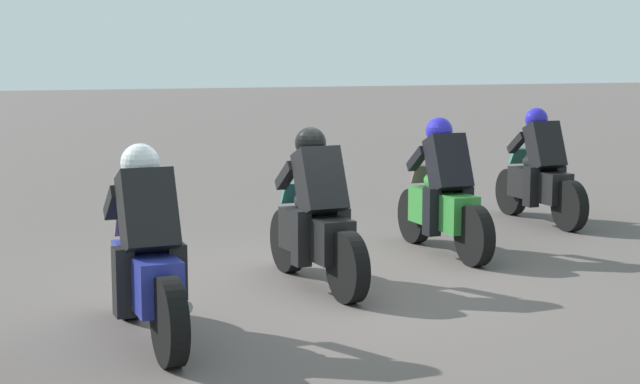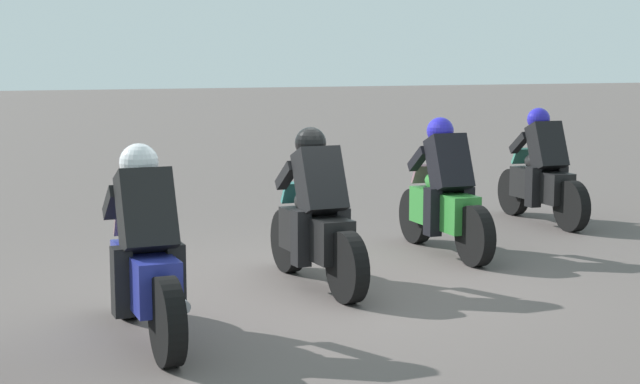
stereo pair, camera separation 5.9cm
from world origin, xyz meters
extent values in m
plane|color=#564D4A|center=(0.00, 0.00, 0.00)|extent=(120.00, 120.00, 0.00)
cylinder|color=black|center=(2.85, -4.17, 0.32)|extent=(0.65, 0.19, 0.64)
cylinder|color=black|center=(1.46, -4.06, 0.32)|extent=(0.65, 0.19, 0.64)
cube|color=black|center=(2.15, -4.12, 0.50)|extent=(1.12, 0.41, 0.40)
ellipsoid|color=black|center=(2.25, -4.13, 0.80)|extent=(0.50, 0.34, 0.24)
cube|color=red|center=(1.64, -4.08, 0.52)|extent=(0.07, 0.16, 0.08)
cylinder|color=#A5A5AD|center=(1.79, -4.25, 0.37)|extent=(0.43, 0.13, 0.10)
cube|color=black|center=(2.05, -4.11, 1.02)|extent=(0.51, 0.44, 0.66)
sphere|color=#2420B0|center=(2.27, -4.13, 1.36)|extent=(0.32, 0.32, 0.30)
cube|color=#3B846F|center=(2.65, -4.16, 0.84)|extent=(0.17, 0.27, 0.23)
cube|color=black|center=(2.05, -3.91, 0.50)|extent=(0.19, 0.15, 0.52)
cube|color=black|center=(2.02, -4.31, 0.50)|extent=(0.19, 0.15, 0.52)
cube|color=black|center=(2.45, -3.96, 1.04)|extent=(0.39, 0.13, 0.31)
cube|color=black|center=(2.42, -4.32, 1.04)|extent=(0.39, 0.13, 0.31)
cylinder|color=black|center=(1.59, -1.91, 0.32)|extent=(0.65, 0.18, 0.64)
cylinder|color=black|center=(0.19, -1.83, 0.32)|extent=(0.65, 0.18, 0.64)
cube|color=#2D7B30|center=(0.89, -1.87, 0.50)|extent=(1.12, 0.39, 0.40)
ellipsoid|color=#2D7B30|center=(0.99, -1.87, 0.80)|extent=(0.50, 0.33, 0.24)
cube|color=red|center=(0.38, -1.84, 0.52)|extent=(0.07, 0.16, 0.08)
cylinder|color=#A5A5AD|center=(0.53, -2.01, 0.37)|extent=(0.43, 0.13, 0.10)
cube|color=black|center=(0.79, -1.86, 1.02)|extent=(0.51, 0.43, 0.66)
sphere|color=#2420B0|center=(1.01, -1.88, 1.36)|extent=(0.32, 0.32, 0.30)
cube|color=#7F5B64|center=(1.39, -1.90, 0.84)|extent=(0.17, 0.27, 0.23)
cube|color=black|center=(0.78, -1.66, 0.50)|extent=(0.19, 0.15, 0.52)
cube|color=black|center=(0.75, -2.06, 0.50)|extent=(0.19, 0.15, 0.52)
cube|color=black|center=(1.18, -1.71, 1.04)|extent=(0.39, 0.12, 0.31)
cube|color=black|center=(1.15, -2.07, 1.04)|extent=(0.39, 0.12, 0.31)
cylinder|color=black|center=(0.74, 0.05, 0.32)|extent=(0.64, 0.14, 0.64)
cylinder|color=black|center=(-0.66, 0.05, 0.32)|extent=(0.64, 0.14, 0.64)
cube|color=black|center=(0.04, 0.05, 0.50)|extent=(1.10, 0.32, 0.40)
ellipsoid|color=black|center=(0.14, 0.05, 0.80)|extent=(0.48, 0.30, 0.24)
cube|color=red|center=(-0.47, 0.05, 0.52)|extent=(0.06, 0.16, 0.08)
cylinder|color=#A5A5AD|center=(-0.31, -0.11, 0.37)|extent=(0.42, 0.10, 0.10)
cube|color=black|center=(-0.06, 0.05, 1.02)|extent=(0.49, 0.40, 0.66)
sphere|color=black|center=(0.16, 0.05, 1.36)|extent=(0.30, 0.30, 0.30)
cube|color=teal|center=(0.54, 0.05, 0.84)|extent=(0.16, 0.26, 0.23)
cube|color=black|center=(-0.08, 0.25, 0.50)|extent=(0.18, 0.14, 0.52)
cube|color=black|center=(-0.08, -0.15, 0.50)|extent=(0.18, 0.14, 0.52)
cube|color=black|center=(0.32, 0.23, 1.04)|extent=(0.39, 0.10, 0.31)
cube|color=black|center=(0.32, -0.13, 1.04)|extent=(0.39, 0.10, 0.31)
cylinder|color=black|center=(-0.37, 1.94, 0.32)|extent=(0.64, 0.16, 0.64)
cylinder|color=black|center=(-1.77, 1.98, 0.32)|extent=(0.64, 0.16, 0.64)
cube|color=navy|center=(-1.07, 1.96, 0.50)|extent=(1.11, 0.35, 0.40)
ellipsoid|color=navy|center=(-0.97, 1.96, 0.80)|extent=(0.49, 0.31, 0.24)
cube|color=red|center=(-1.58, 1.97, 0.52)|extent=(0.06, 0.16, 0.08)
cylinder|color=#A5A5AD|center=(-1.43, 1.81, 0.37)|extent=(0.42, 0.11, 0.10)
cube|color=black|center=(-1.17, 1.96, 1.02)|extent=(0.49, 0.41, 0.66)
sphere|color=silver|center=(-0.95, 1.96, 1.36)|extent=(0.31, 0.31, 0.30)
cube|color=#7F6064|center=(-0.57, 1.95, 0.84)|extent=(0.16, 0.26, 0.23)
cube|color=black|center=(-1.19, 2.16, 0.50)|extent=(0.18, 0.14, 0.52)
cube|color=black|center=(-1.20, 1.76, 0.50)|extent=(0.18, 0.14, 0.52)
cube|color=black|center=(-0.79, 2.13, 1.04)|extent=(0.39, 0.11, 0.31)
cube|color=black|center=(-0.80, 1.77, 1.04)|extent=(0.39, 0.11, 0.31)
camera|label=1|loc=(-8.27, 3.75, 2.15)|focal=54.86mm
camera|label=2|loc=(-8.30, 3.69, 2.15)|focal=54.86mm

